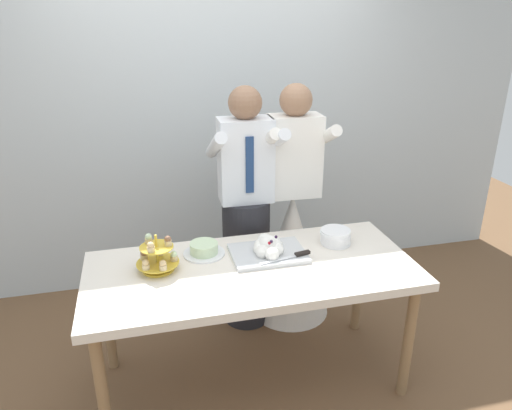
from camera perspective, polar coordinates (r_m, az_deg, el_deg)
The scene contains 9 objects.
ground_plane at distance 3.10m, azimuth -0.43°, elevation -19.88°, with size 8.00×8.00×0.00m, color brown.
rear_wall at distance 3.71m, azimuth -5.60°, elevation 12.30°, with size 5.20×0.10×2.90m, color silver.
dessert_table at distance 2.69m, azimuth -0.47°, elevation -8.71°, with size 1.80×0.80×0.78m.
cupcake_stand at distance 2.63m, azimuth -11.65°, elevation -6.09°, with size 0.23×0.23×0.21m.
main_cake_tray at distance 2.75m, azimuth 1.48°, elevation -5.23°, with size 0.43×0.31×0.12m.
plate_stack at distance 2.92m, azimuth 9.41°, elevation -3.74°, with size 0.18×0.18×0.09m.
round_cake at distance 2.78m, azimuth -6.20°, elevation -5.25°, with size 0.24×0.24×0.07m.
person_groom at distance 3.22m, azimuth -1.18°, elevation -2.24°, with size 0.47×0.49×1.66m.
person_bride at distance 3.39m, azimuth 4.25°, elevation -4.08°, with size 0.56×0.56×1.66m.
Camera 1 is at (-0.54, -2.24, 2.08)m, focal length 33.70 mm.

